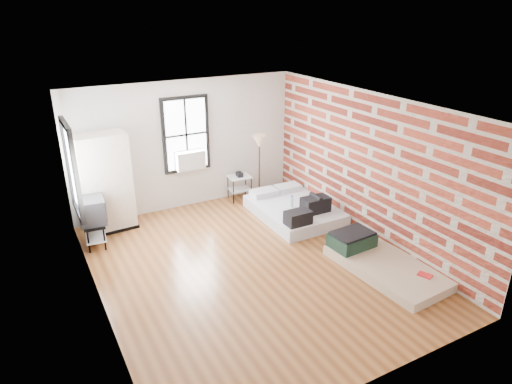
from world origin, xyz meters
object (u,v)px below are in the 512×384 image
mattress_bare (378,260)px  wardrobe (105,183)px  floor_lamp (259,145)px  mattress_main (295,209)px  tv_stand (93,212)px  side_table (240,181)px

mattress_bare → wardrobe: 5.35m
floor_lamp → mattress_bare: bearing=-85.5°
mattress_main → tv_stand: 4.06m
floor_lamp → mattress_main: bearing=-84.7°
side_table → floor_lamp: (0.48, -0.07, 0.82)m
side_table → tv_stand: bearing=-169.2°
mattress_main → wardrobe: bearing=160.1°
mattress_main → mattress_bare: mattress_main is taller
wardrobe → side_table: bearing=-1.6°
mattress_main → tv_stand: size_ratio=2.11×
mattress_bare → tv_stand: bearing=139.0°
wardrobe → mattress_main: bearing=-23.5°
side_table → wardrobe: bearing=-178.6°
mattress_main → floor_lamp: 1.73m
mattress_bare → floor_lamp: 3.90m
mattress_bare → tv_stand: tv_stand is taller
wardrobe → side_table: size_ratio=2.96×
wardrobe → tv_stand: size_ratio=2.09×
mattress_bare → wardrobe: (-3.74, 3.72, 0.85)m
mattress_main → mattress_bare: (0.17, -2.39, -0.04)m
mattress_main → mattress_bare: 2.39m
mattress_main → floor_lamp: (-0.12, 1.34, 1.09)m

